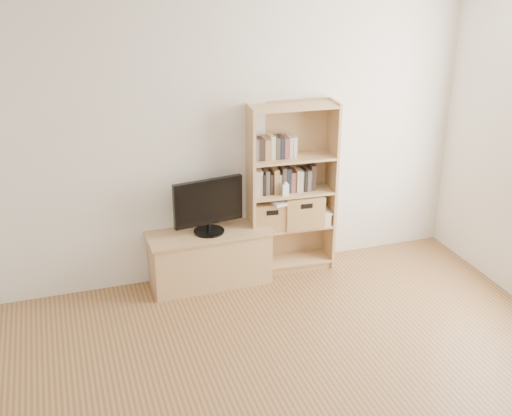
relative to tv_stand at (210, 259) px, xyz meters
name	(u,v)px	position (x,y,z in m)	size (l,w,h in m)	color
back_wall	(227,138)	(0.23, 0.20, 1.06)	(4.50, 0.02, 2.60)	silver
ceiling	(369,15)	(0.23, -2.30, 2.36)	(4.50, 5.00, 0.01)	white
tv_stand	(210,259)	(0.00, 0.00, 0.00)	(1.06, 0.40, 0.49)	tan
bookshelf	(292,189)	(0.80, 0.06, 0.56)	(0.80, 0.28, 1.60)	tan
television	(208,206)	(0.00, 0.00, 0.51)	(0.63, 0.05, 0.50)	black
books_row_mid	(291,180)	(0.80, 0.07, 0.65)	(0.79, 0.15, 0.21)	#B3AC99
books_row_upper	(273,148)	(0.62, 0.08, 0.96)	(0.36, 0.13, 0.19)	#B3AC99
baby_monitor	(285,190)	(0.71, -0.03, 0.59)	(0.06, 0.04, 0.11)	white
basket_left	(269,214)	(0.59, 0.06, 0.33)	(0.32, 0.26, 0.26)	tan
basket_right	(301,209)	(0.90, 0.05, 0.35)	(0.37, 0.30, 0.30)	tan
laptop	(287,199)	(0.75, 0.04, 0.48)	(0.35, 0.24, 0.03)	silver
magazine_stack	(319,216)	(1.08, 0.04, 0.26)	(0.17, 0.25, 0.11)	#BCB6AE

